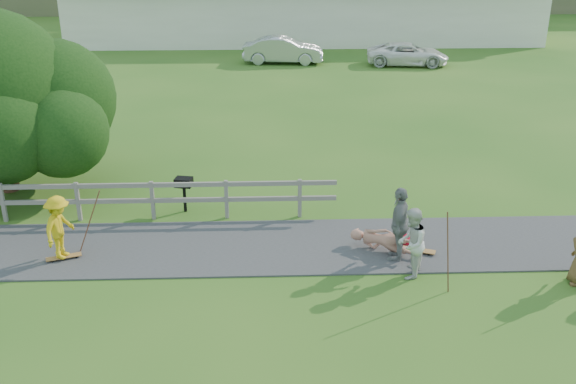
# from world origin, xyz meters

# --- Properties ---
(ground) EXTENTS (260.00, 260.00, 0.00)m
(ground) POSITION_xyz_m (0.00, 0.00, 0.00)
(ground) COLOR #2B5C1A
(ground) RESTS_ON ground
(path) EXTENTS (34.00, 3.00, 0.04)m
(path) POSITION_xyz_m (0.00, 1.50, 0.02)
(path) COLOR #353537
(path) RESTS_ON ground
(fence) EXTENTS (15.05, 0.10, 1.10)m
(fence) POSITION_xyz_m (-4.62, 3.30, 0.72)
(fence) COLOR slate
(fence) RESTS_ON ground
(strip_mall) EXTENTS (32.50, 10.75, 5.10)m
(strip_mall) POSITION_xyz_m (4.00, 34.94, 2.58)
(strip_mall) COLOR silver
(strip_mall) RESTS_ON ground
(skater_rider) EXTENTS (0.83, 1.12, 1.55)m
(skater_rider) POSITION_xyz_m (-3.79, 0.99, 0.78)
(skater_rider) COLOR gold
(skater_rider) RESTS_ON ground
(skater_fallen) EXTENTS (1.26, 1.67, 0.63)m
(skater_fallen) POSITION_xyz_m (3.95, 1.12, 0.31)
(skater_fallen) COLOR #B47663
(skater_fallen) RESTS_ON ground
(spectator_a) EXTENTS (0.90, 0.99, 1.66)m
(spectator_a) POSITION_xyz_m (4.32, -0.06, 0.83)
(spectator_a) COLOR beige
(spectator_a) RESTS_ON ground
(spectator_b) EXTENTS (0.74, 1.17, 1.85)m
(spectator_b) POSITION_xyz_m (4.21, 0.75, 0.93)
(spectator_b) COLOR gray
(spectator_b) RESTS_ON ground
(car_silver) EXTENTS (4.82, 2.08, 1.54)m
(car_silver) POSITION_xyz_m (2.23, 25.28, 0.77)
(car_silver) COLOR #AFB1B7
(car_silver) RESTS_ON ground
(car_white) EXTENTS (4.92, 2.74, 1.30)m
(car_white) POSITION_xyz_m (9.45, 24.38, 0.65)
(car_white) COLOR white
(car_white) RESTS_ON ground
(bbq) EXTENTS (0.52, 0.44, 1.00)m
(bbq) POSITION_xyz_m (-1.19, 3.79, 0.50)
(bbq) COLOR black
(bbq) RESTS_ON ground
(longboard_rider) EXTENTS (0.84, 0.47, 0.09)m
(longboard_rider) POSITION_xyz_m (-3.79, 0.99, 0.05)
(longboard_rider) COLOR olive
(longboard_rider) RESTS_ON ground
(longboard_fallen) EXTENTS (0.91, 0.53, 0.10)m
(longboard_fallen) POSITION_xyz_m (4.75, 1.02, 0.05)
(longboard_fallen) COLOR olive
(longboard_fallen) RESTS_ON ground
(helmet) EXTENTS (0.32, 0.32, 0.32)m
(helmet) POSITION_xyz_m (4.55, 1.47, 0.16)
(helmet) COLOR red
(helmet) RESTS_ON ground
(pole_rider) EXTENTS (0.03, 0.03, 1.76)m
(pole_rider) POSITION_xyz_m (-3.19, 1.39, 0.88)
(pole_rider) COLOR brown
(pole_rider) RESTS_ON ground
(pole_spec_left) EXTENTS (0.03, 0.03, 1.93)m
(pole_spec_left) POSITION_xyz_m (4.94, -0.78, 0.96)
(pole_spec_left) COLOR brown
(pole_spec_left) RESTS_ON ground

